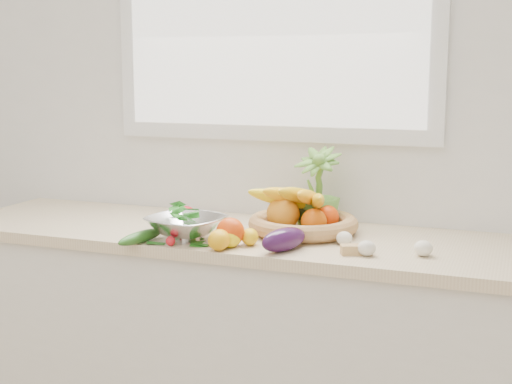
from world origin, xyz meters
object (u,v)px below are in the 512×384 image
at_px(eggplant, 284,239).
at_px(potted_herb, 317,190).
at_px(apple, 186,217).
at_px(fruit_basket, 302,218).
at_px(cucumber, 141,237).
at_px(colander_with_spinach, 186,221).

distance_m(eggplant, potted_herb, 0.38).
distance_m(apple, fruit_basket, 0.43).
relative_size(cucumber, fruit_basket, 0.45).
relative_size(cucumber, colander_with_spinach, 0.74).
xyz_separation_m(apple, eggplant, (0.45, -0.20, -0.00)).
bearing_deg(apple, colander_with_spinach, -63.41).
height_order(apple, colander_with_spinach, colander_with_spinach).
height_order(fruit_basket, colander_with_spinach, fruit_basket).
xyz_separation_m(apple, colander_with_spinach, (0.09, -0.18, 0.03)).
distance_m(eggplant, fruit_basket, 0.27).
bearing_deg(eggplant, cucumber, -172.18).
relative_size(cucumber, potted_herb, 0.71).
distance_m(apple, colander_with_spinach, 0.20).
relative_size(apple, fruit_basket, 0.16).
bearing_deg(potted_herb, colander_with_spinach, -136.29).
relative_size(potted_herb, fruit_basket, 0.64).
bearing_deg(eggplant, apple, 155.74).
distance_m(cucumber, colander_with_spinach, 0.16).
height_order(apple, cucumber, apple).
relative_size(potted_herb, colander_with_spinach, 1.05).
bearing_deg(fruit_basket, colander_with_spinach, -144.24).
xyz_separation_m(apple, cucumber, (-0.04, -0.27, -0.02)).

